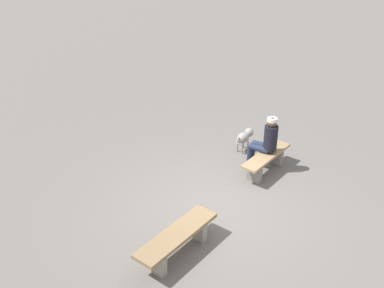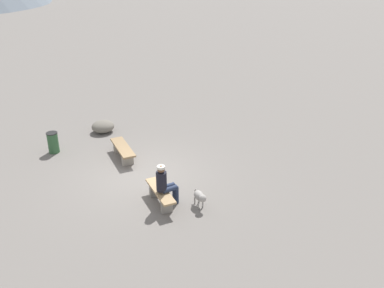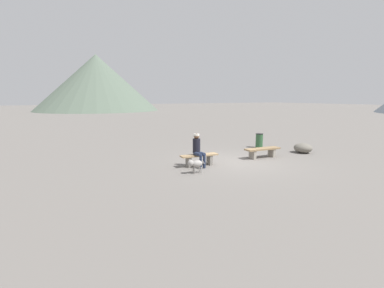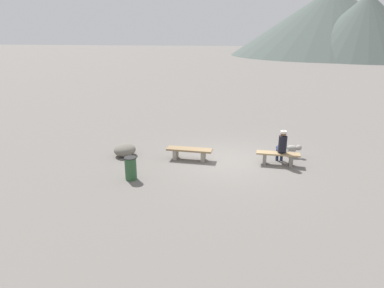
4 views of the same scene
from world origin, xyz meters
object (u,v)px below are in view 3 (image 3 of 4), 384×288
(seated_person, at_px, (198,148))
(dog, at_px, (195,164))
(bench_left, at_px, (262,151))
(boulder, at_px, (303,148))
(bench_right, at_px, (199,158))
(trash_bin, at_px, (259,141))

(seated_person, height_order, dog, seated_person)
(bench_left, relative_size, boulder, 1.93)
(bench_left, distance_m, boulder, 2.64)
(bench_left, xyz_separation_m, boulder, (-2.64, 0.07, -0.08))
(bench_left, relative_size, seated_person, 1.33)
(bench_right, height_order, trash_bin, trash_bin)
(dog, height_order, boulder, dog)
(seated_person, bearing_deg, bench_left, 177.78)
(bench_left, bearing_deg, boulder, -177.95)
(bench_right, distance_m, trash_bin, 5.46)
(seated_person, height_order, trash_bin, seated_person)
(dog, height_order, trash_bin, trash_bin)
(seated_person, relative_size, dog, 1.98)
(bench_left, distance_m, bench_right, 3.37)
(seated_person, bearing_deg, dog, 52.51)
(bench_left, distance_m, dog, 4.17)
(bench_right, relative_size, trash_bin, 2.04)
(bench_left, xyz_separation_m, trash_bin, (-1.68, -2.11, 0.07))
(bench_right, bearing_deg, bench_left, -177.09)
(trash_bin, bearing_deg, seated_person, 22.70)
(trash_bin, distance_m, boulder, 2.39)
(bench_left, xyz_separation_m, seated_person, (3.49, 0.05, 0.45))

